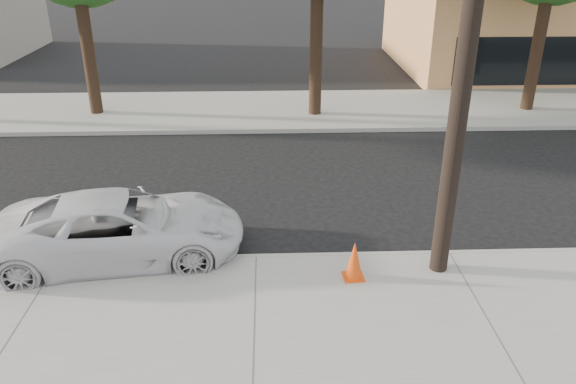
% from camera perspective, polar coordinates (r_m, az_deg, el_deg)
% --- Properties ---
extents(ground, '(120.00, 120.00, 0.00)m').
position_cam_1_polar(ground, '(13.51, -3.10, -2.37)').
color(ground, black).
rests_on(ground, ground).
extents(near_sidewalk, '(90.00, 4.40, 0.15)m').
position_cam_1_polar(near_sidewalk, '(9.84, -3.42, -13.53)').
color(near_sidewalk, gray).
rests_on(near_sidewalk, ground).
extents(far_sidewalk, '(90.00, 5.00, 0.15)m').
position_cam_1_polar(far_sidewalk, '(21.39, -2.83, 8.31)').
color(far_sidewalk, gray).
rests_on(far_sidewalk, ground).
extents(curb_near, '(90.00, 0.12, 0.16)m').
position_cam_1_polar(curb_near, '(11.64, -3.23, -6.78)').
color(curb_near, '#9E9B93').
rests_on(curb_near, ground).
extents(utility_pole, '(1.40, 0.34, 9.00)m').
position_cam_1_polar(utility_pole, '(9.99, 17.94, 15.21)').
color(utility_pole, black).
rests_on(utility_pole, near_sidewalk).
extents(police_cruiser, '(5.27, 2.94, 1.39)m').
position_cam_1_polar(police_cruiser, '(11.98, -16.66, -3.48)').
color(police_cruiser, silver).
rests_on(police_cruiser, ground).
extents(traffic_cone, '(0.42, 0.42, 0.77)m').
position_cam_1_polar(traffic_cone, '(10.79, 6.73, -6.93)').
color(traffic_cone, '#E9460C').
rests_on(traffic_cone, near_sidewalk).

